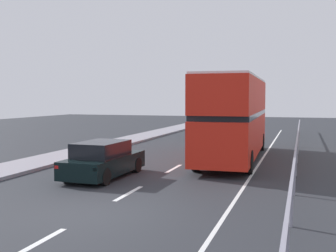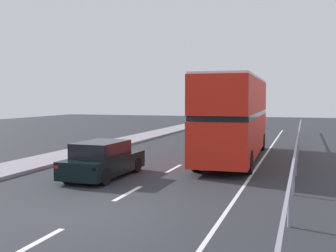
{
  "view_description": "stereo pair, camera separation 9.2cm",
  "coord_description": "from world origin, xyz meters",
  "views": [
    {
      "loc": [
        5.45,
        -10.23,
        3.18
      ],
      "look_at": [
        -0.45,
        7.96,
        1.88
      ],
      "focal_mm": 44.37,
      "sensor_mm": 36.0,
      "label": 1
    },
    {
      "loc": [
        5.53,
        -10.21,
        3.18
      ],
      "look_at": [
        -0.45,
        7.96,
        1.88
      ],
      "focal_mm": 44.37,
      "sensor_mm": 36.0,
      "label": 2
    }
  ],
  "objects": [
    {
      "name": "ground_plane",
      "position": [
        0.0,
        0.0,
        -0.05
      ],
      "size": [
        74.52,
        120.0,
        0.1
      ],
      "primitive_type": "cube",
      "color": "#292B30"
    },
    {
      "name": "lane_paint_markings",
      "position": [
        2.22,
        8.41,
        0.0
      ],
      "size": [
        3.66,
        46.0,
        0.01
      ],
      "color": "silver",
      "rests_on": "ground"
    },
    {
      "name": "bridge_side_railing",
      "position": [
        5.23,
        9.0,
        0.94
      ],
      "size": [
        0.1,
        42.0,
        1.17
      ],
      "color": "gray",
      "rests_on": "ground"
    },
    {
      "name": "double_decker_bus_red",
      "position": [
        2.14,
        11.09,
        2.26
      ],
      "size": [
        2.8,
        11.25,
        4.21
      ],
      "rotation": [
        0.0,
        0.0,
        0.03
      ],
      "color": "red",
      "rests_on": "ground"
    },
    {
      "name": "hatchback_car_near",
      "position": [
        -2.07,
        4.59,
        0.69
      ],
      "size": [
        1.89,
        4.31,
        1.45
      ],
      "rotation": [
        0.0,
        0.0,
        -0.03
      ],
      "color": "black",
      "rests_on": "ground"
    },
    {
      "name": "sedan_car_ahead",
      "position": [
        -1.51,
        22.31,
        0.66
      ],
      "size": [
        1.91,
        4.36,
        1.36
      ],
      "rotation": [
        0.0,
        0.0,
        -0.01
      ],
      "color": "black",
      "rests_on": "ground"
    }
  ]
}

